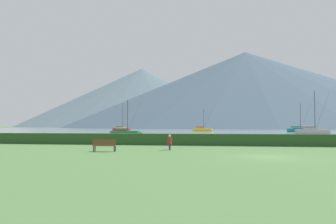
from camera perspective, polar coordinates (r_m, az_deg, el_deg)
ground_plane at (r=21.10m, az=17.53°, el=-7.70°), size 1000.00×1000.00×0.00m
harbor_water at (r=157.81m, az=9.97°, el=-3.07°), size 320.00×246.00×0.00m
hedge_line at (r=31.95m, az=14.52°, el=-4.86°), size 80.00×1.20×1.14m
sailboat_slip_0 at (r=102.24m, az=22.42°, el=-2.98°), size 7.42×2.44×8.53m
sailboat_slip_1 at (r=78.17m, az=24.54°, el=-3.15°), size 8.01×2.95×9.75m
sailboat_slip_2 at (r=105.05m, az=6.21°, el=-3.15°), size 6.97×2.51×7.34m
sailboat_slip_4 at (r=64.18m, az=-7.61°, el=-3.67°), size 6.53×2.08×7.08m
sailboat_slip_6 at (r=114.24m, az=-8.35°, el=-3.07°), size 6.89×2.80×10.05m
park_bench_near_path at (r=24.61m, az=-11.36°, el=-5.74°), size 1.77×0.54×0.95m
person_seated_viewer at (r=25.66m, az=0.30°, el=-5.31°), size 0.36×0.56×1.25m
distant_hill_west_ridge at (r=401.79m, az=-4.69°, el=2.59°), size 292.75×292.75×73.48m
distant_hill_central_peak at (r=319.23m, az=13.71°, el=3.93°), size 342.08×342.08×73.44m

